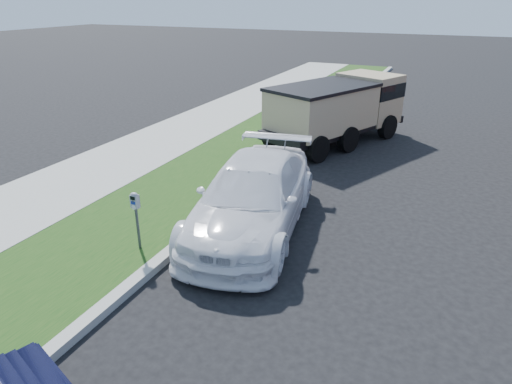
% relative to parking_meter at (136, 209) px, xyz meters
% --- Properties ---
extents(ground, '(120.00, 120.00, 0.00)m').
position_rel_parking_meter_xyz_m(ground, '(3.20, 0.71, -1.01)').
color(ground, black).
rests_on(ground, ground).
extents(streetside, '(6.12, 50.00, 0.15)m').
position_rel_parking_meter_xyz_m(streetside, '(-2.37, 2.71, -0.94)').
color(streetside, gray).
rests_on(streetside, ground).
extents(parking_meter, '(0.17, 0.12, 1.23)m').
position_rel_parking_meter_xyz_m(parking_meter, '(0.00, 0.00, 0.00)').
color(parking_meter, '#3F4247').
rests_on(parking_meter, ground).
extents(white_wagon, '(2.96, 5.54, 1.53)m').
position_rel_parking_meter_xyz_m(white_wagon, '(1.63, 1.97, -0.24)').
color(white_wagon, white).
rests_on(white_wagon, ground).
extents(dump_truck, '(4.07, 5.90, 2.18)m').
position_rel_parking_meter_xyz_m(dump_truck, '(1.64, 9.20, 0.22)').
color(dump_truck, black).
rests_on(dump_truck, ground).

